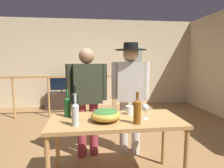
{
  "coord_description": "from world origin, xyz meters",
  "views": [
    {
      "loc": [
        -0.24,
        -2.68,
        1.42
      ],
      "look_at": [
        0.06,
        -0.3,
        1.11
      ],
      "focal_mm": 30.33,
      "sensor_mm": 36.0,
      "label": 1
    }
  ],
  "objects": [
    {
      "name": "wine_bottle_green",
      "position": [
        -0.48,
        -0.48,
        0.89
      ],
      "size": [
        0.08,
        0.08,
        0.32
      ],
      "color": "#1E5628",
      "rests_on": "serving_table"
    },
    {
      "name": "person_standing_right",
      "position": [
        0.38,
        0.04,
        0.99
      ],
      "size": [
        0.55,
        0.45,
        1.66
      ],
      "rotation": [
        0.0,
        0.0,
        2.95
      ],
      "color": "beige",
      "rests_on": "ground_plane"
    },
    {
      "name": "serving_table",
      "position": [
        0.06,
        -0.64,
        0.68
      ],
      "size": [
        1.47,
        0.66,
        0.76
      ],
      "color": "#B2844C",
      "rests_on": "ground_plane"
    },
    {
      "name": "flat_screen_tv",
      "position": [
        -0.99,
        2.87,
        0.75
      ],
      "size": [
        0.63,
        0.12,
        0.48
      ],
      "color": "black",
      "rests_on": "tv_console"
    },
    {
      "name": "person_standing_left",
      "position": [
        -0.25,
        0.04,
        0.94
      ],
      "size": [
        0.59,
        0.29,
        1.58
      ],
      "rotation": [
        0.0,
        0.0,
        3.34
      ],
      "color": "#9E3842",
      "rests_on": "ground_plane"
    },
    {
      "name": "mug_white",
      "position": [
        0.25,
        -0.49,
        0.82
      ],
      "size": [
        0.12,
        0.09,
        0.11
      ],
      "color": "white",
      "rests_on": "serving_table"
    },
    {
      "name": "wine_bottle_dark",
      "position": [
        -0.39,
        -0.56,
        0.92
      ],
      "size": [
        0.08,
        0.08,
        0.37
      ],
      "color": "black",
      "rests_on": "serving_table"
    },
    {
      "name": "wine_bottle_clear",
      "position": [
        -0.37,
        -0.81,
        0.89
      ],
      "size": [
        0.07,
        0.07,
        0.32
      ],
      "color": "silver",
      "rests_on": "serving_table"
    },
    {
      "name": "wine_glass",
      "position": [
        0.39,
        -0.69,
        0.88
      ],
      "size": [
        0.08,
        0.08,
        0.17
      ],
      "color": "silver",
      "rests_on": "serving_table"
    },
    {
      "name": "wine_bottle_amber",
      "position": [
        0.26,
        -0.83,
        0.9
      ],
      "size": [
        0.08,
        0.08,
        0.33
      ],
      "color": "brown",
      "rests_on": "serving_table"
    },
    {
      "name": "stair_railing",
      "position": [
        -0.65,
        2.06,
        0.7
      ],
      "size": [
        3.37,
        0.1,
        1.08
      ],
      "color": "#B2844C",
      "rests_on": "ground_plane"
    },
    {
      "name": "tv_console",
      "position": [
        -0.99,
        2.9,
        0.23
      ],
      "size": [
        0.9,
        0.4,
        0.47
      ],
      "primitive_type": "cube",
      "color": "#38281E",
      "rests_on": "ground_plane"
    },
    {
      "name": "salad_bowl",
      "position": [
        -0.06,
        -0.7,
        0.83
      ],
      "size": [
        0.32,
        0.32,
        0.2
      ],
      "color": "gold",
      "rests_on": "serving_table"
    },
    {
      "name": "framed_picture",
      "position": [
        1.21,
        3.19,
        1.54
      ],
      "size": [
        0.53,
        0.03,
        0.54
      ],
      "primitive_type": "cube",
      "color": "#9AA89A"
    },
    {
      "name": "back_wall",
      "position": [
        0.0,
        3.25,
        1.32
      ],
      "size": [
        6.19,
        0.1,
        2.63
      ],
      "primitive_type": "cube",
      "color": "beige",
      "rests_on": "ground_plane"
    },
    {
      "name": "ground_plane",
      "position": [
        0.0,
        0.0,
        0.0
      ],
      "size": [
        8.46,
        8.46,
        0.0
      ],
      "primitive_type": "plane",
      "color": "olive"
    }
  ]
}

